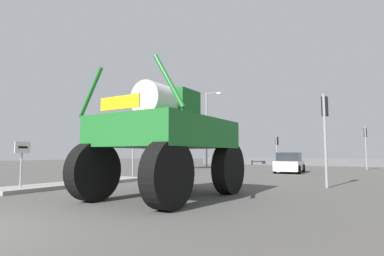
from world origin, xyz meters
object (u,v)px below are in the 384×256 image
(traffic_signal_far_left, at_px, (277,144))
(bare_tree_left, at_px, (178,124))
(traffic_signal_near_left, at_px, (135,139))
(traffic_signal_far_right, at_px, (366,138))
(oversize_sprayer, at_px, (167,139))
(sedan_ahead, at_px, (289,163))
(lane_arrow_sign, at_px, (22,156))
(traffic_signal_near_right, at_px, (325,119))
(streetlight_far_left, at_px, (208,125))

(traffic_signal_far_left, distance_m, bare_tree_left, 10.61)
(traffic_signal_near_left, distance_m, traffic_signal_far_right, 20.80)
(oversize_sprayer, xyz_separation_m, sedan_ahead, (0.13, 15.33, -1.19))
(bare_tree_left, bearing_deg, lane_arrow_sign, -75.81)
(traffic_signal_near_right, bearing_deg, traffic_signal_near_left, 179.94)
(lane_arrow_sign, height_order, traffic_signal_near_left, traffic_signal_near_left)
(streetlight_far_left, bearing_deg, sedan_ahead, -28.13)
(oversize_sprayer, xyz_separation_m, traffic_signal_far_right, (4.95, 23.05, 0.91))
(traffic_signal_near_right, bearing_deg, traffic_signal_far_left, 112.41)
(traffic_signal_near_right, bearing_deg, bare_tree_left, 146.18)
(oversize_sprayer, bearing_deg, streetlight_far_left, 25.13)
(streetlight_far_left, bearing_deg, oversize_sprayer, -64.47)
(traffic_signal_near_left, bearing_deg, streetlight_far_left, 101.67)
(traffic_signal_near_left, height_order, traffic_signal_far_right, traffic_signal_far_right)
(sedan_ahead, bearing_deg, traffic_signal_far_right, -37.48)
(sedan_ahead, xyz_separation_m, traffic_signal_near_left, (-6.96, -9.42, 1.62))
(sedan_ahead, distance_m, traffic_signal_near_left, 11.83)
(traffic_signal_near_right, relative_size, traffic_signal_far_right, 1.04)
(traffic_signal_far_left, distance_m, streetlight_far_left, 7.56)
(lane_arrow_sign, distance_m, bare_tree_left, 17.72)
(traffic_signal_near_left, relative_size, traffic_signal_far_left, 0.98)
(oversize_sprayer, distance_m, streetlight_far_left, 23.07)
(traffic_signal_near_left, bearing_deg, oversize_sprayer, -40.88)
(sedan_ahead, relative_size, traffic_signal_near_left, 1.32)
(traffic_signal_near_left, height_order, streetlight_far_left, streetlight_far_left)
(lane_arrow_sign, xyz_separation_m, streetlight_far_left, (-4.08, 22.26, 3.19))
(lane_arrow_sign, relative_size, sedan_ahead, 0.41)
(oversize_sprayer, relative_size, sedan_ahead, 1.29)
(traffic_signal_far_right, xyz_separation_m, bare_tree_left, (-15.03, -7.68, 1.48))
(lane_arrow_sign, height_order, bare_tree_left, bare_tree_left)
(lane_arrow_sign, bearing_deg, traffic_signal_far_right, 66.42)
(sedan_ahead, bearing_deg, oversize_sprayer, 174.00)
(traffic_signal_far_left, height_order, streetlight_far_left, streetlight_far_left)
(traffic_signal_near_right, distance_m, bare_tree_left, 17.07)
(streetlight_far_left, bearing_deg, traffic_signal_far_left, 19.13)
(traffic_signal_far_left, distance_m, traffic_signal_far_right, 7.99)
(sedan_ahead, distance_m, streetlight_far_left, 11.98)
(bare_tree_left, bearing_deg, sedan_ahead, -0.19)
(traffic_signal_far_left, height_order, bare_tree_left, bare_tree_left)
(lane_arrow_sign, relative_size, traffic_signal_far_left, 0.53)
(traffic_signal_far_right, height_order, streetlight_far_left, streetlight_far_left)
(oversize_sprayer, xyz_separation_m, traffic_signal_far_left, (-3.03, 23.06, 0.49))
(traffic_signal_far_left, xyz_separation_m, traffic_signal_far_right, (7.98, -0.01, 0.41))
(oversize_sprayer, bearing_deg, bare_tree_left, 32.87)
(oversize_sprayer, distance_m, bare_tree_left, 18.54)
(traffic_signal_far_right, bearing_deg, bare_tree_left, -152.93)
(traffic_signal_near_right, distance_m, streetlight_far_left, 20.38)
(oversize_sprayer, height_order, traffic_signal_far_right, oversize_sprayer)
(oversize_sprayer, bearing_deg, lane_arrow_sign, 104.80)
(lane_arrow_sign, relative_size, traffic_signal_far_right, 0.45)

